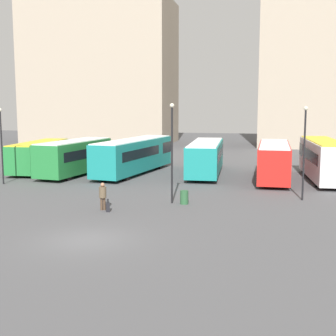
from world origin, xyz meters
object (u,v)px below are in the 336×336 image
object	(u,v)px
traveler	(103,194)
bus_4	(274,160)
trash_bin	(184,197)
bus_3	(206,156)
bus_0	(39,155)
suitcase	(108,207)
bus_1	(75,156)
lamp_post_2	(172,146)
lamp_post_0	(1,140)
bus_5	(323,159)
bus_2	(134,155)
lamp_post_1	(304,146)

from	to	relation	value
traveler	bus_4	bearing A→B (deg)	-59.65
bus_4	trash_bin	distance (m)	12.40
bus_3	trash_bin	size ratio (longest dim) A/B	12.88
bus_0	suitcase	size ratio (longest dim) A/B	11.69
traveler	bus_1	bearing A→B (deg)	6.12
bus_4	lamp_post_2	xyz separation A→B (m)	(-6.42, -10.87, 2.02)
lamp_post_0	lamp_post_2	bearing A→B (deg)	-16.37
bus_3	lamp_post_0	size ratio (longest dim) A/B	1.85
bus_0	traveler	bearing A→B (deg)	-144.80
bus_5	traveler	xyz separation A→B (m)	(-14.00, -14.17, -0.81)
bus_3	bus_4	xyz separation A→B (m)	(5.91, -1.82, 0.05)
bus_1	suitcase	size ratio (longest dim) A/B	11.79
bus_2	lamp_post_1	bearing A→B (deg)	-114.25
bus_2	suitcase	bearing A→B (deg)	-160.91
lamp_post_1	bus_0	bearing A→B (deg)	159.36
bus_3	suitcase	distance (m)	16.26
bus_2	trash_bin	xyz separation A→B (m)	(6.67, -11.96, -1.27)
bus_0	suitcase	world-z (taller)	bus_0
bus_3	lamp_post_2	distance (m)	12.87
bus_3	bus_5	xyz separation A→B (m)	(9.88, -1.29, 0.20)
bus_3	lamp_post_1	xyz separation A→B (m)	(7.66, -10.05, 1.98)
bus_2	lamp_post_0	size ratio (longest dim) A/B	2.08
suitcase	lamp_post_1	bearing A→B (deg)	-86.60
bus_5	lamp_post_0	xyz separation A→B (m)	(-24.75, -7.18, 1.68)
bus_2	lamp_post_1	xyz separation A→B (m)	(14.03, -9.20, 1.87)
bus_3	lamp_post_1	size ratio (longest dim) A/B	1.79
bus_5	lamp_post_0	world-z (taller)	lamp_post_0
lamp_post_1	traveler	bearing A→B (deg)	-155.33
lamp_post_1	suitcase	bearing A→B (deg)	-153.27
bus_2	trash_bin	bearing A→B (deg)	-141.84
bus_5	lamp_post_1	size ratio (longest dim) A/B	1.78
lamp_post_0	trash_bin	xyz separation A→B (m)	(15.17, -4.34, -3.04)
bus_0	bus_5	world-z (taller)	bus_5
lamp_post_0	lamp_post_1	size ratio (longest dim) A/B	0.97
traveler	lamp_post_1	world-z (taller)	lamp_post_1
bus_2	suitcase	xyz separation A→B (m)	(2.65, -14.93, -1.41)
bus_2	lamp_post_2	size ratio (longest dim) A/B	1.96
bus_2	traveler	size ratio (longest dim) A/B	7.48
bus_3	lamp_post_1	world-z (taller)	lamp_post_1
bus_3	lamp_post_2	size ratio (longest dim) A/B	1.74
bus_5	lamp_post_1	bearing A→B (deg)	161.83
bus_3	trash_bin	xyz separation A→B (m)	(0.30, -12.81, -1.16)
bus_2	lamp_post_2	bearing A→B (deg)	-144.67
lamp_post_1	lamp_post_2	bearing A→B (deg)	-162.09
traveler	trash_bin	xyz separation A→B (m)	(4.42, 2.65, -0.55)
bus_1	lamp_post_0	world-z (taller)	lamp_post_0
suitcase	lamp_post_0	world-z (taller)	lamp_post_0
bus_0	lamp_post_2	world-z (taller)	lamp_post_2
lamp_post_2	bus_2	bearing A→B (deg)	116.32
bus_1	bus_3	bearing A→B (deg)	-67.40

